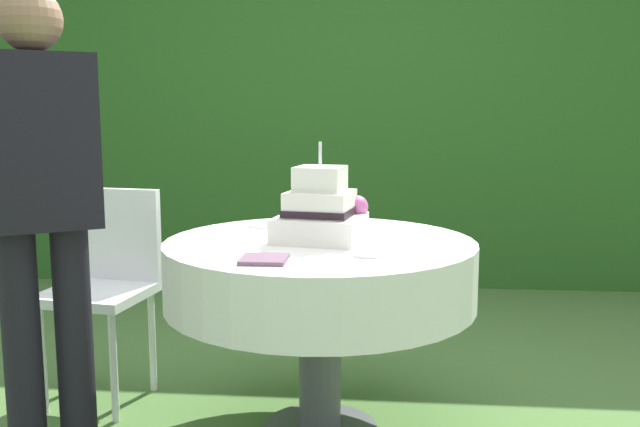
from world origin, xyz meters
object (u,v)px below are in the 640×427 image
serving_plate_far (264,225)px  napkin_stack (264,259)px  wedding_cake (321,212)px  standing_person (40,204)px  cake_table (320,274)px  serving_plate_near (368,254)px  garden_chair (106,273)px

serving_plate_far → napkin_stack: 0.68m
wedding_cake → standing_person: 0.96m
napkin_stack → standing_person: standing_person is taller
cake_table → serving_plate_far: bearing=131.0°
serving_plate_near → cake_table: bearing=125.4°
serving_plate_far → garden_chair: bearing=-178.8°
wedding_cake → serving_plate_near: 0.34m
wedding_cake → cake_table: bearing=-108.2°
garden_chair → standing_person: bearing=-83.4°
cake_table → wedding_cake: bearing=71.8°
serving_plate_far → garden_chair: garden_chair is taller
garden_chair → standing_person: size_ratio=0.56×
standing_person → serving_plate_near: bearing=7.8°
wedding_cake → garden_chair: 1.03m
serving_plate_far → standing_person: standing_person is taller
cake_table → garden_chair: size_ratio=1.29×
serving_plate_far → standing_person: bearing=-130.9°
wedding_cake → serving_plate_near: size_ratio=3.58×
serving_plate_near → standing_person: standing_person is taller
standing_person → serving_plate_far: bearing=49.1°
serving_plate_far → garden_chair: 0.71m
serving_plate_near → serving_plate_far: bearing=128.5°
napkin_stack → wedding_cake: bearing=68.7°
wedding_cake → standing_person: (-0.86, -0.41, 0.08)m
cake_table → napkin_stack: napkin_stack is taller
napkin_stack → garden_chair: garden_chair is taller
napkin_stack → serving_plate_near: bearing=19.3°
standing_person → cake_table: bearing=24.9°
serving_plate_far → garden_chair: (-0.68, -0.01, -0.22)m
cake_table → standing_person: standing_person is taller
cake_table → wedding_cake: (0.00, 0.01, 0.23)m
serving_plate_far → napkin_stack: (0.11, -0.67, 0.00)m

